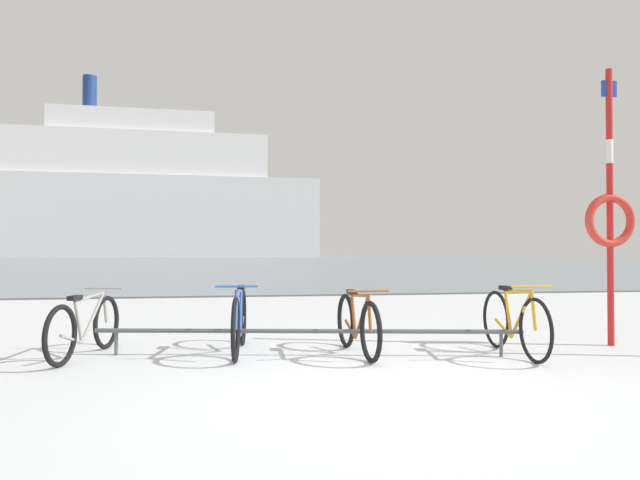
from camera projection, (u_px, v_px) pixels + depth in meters
ground at (245, 261)px, 57.92m from camera, size 80.00×132.00×0.08m
bike_rack at (307, 332)px, 6.35m from camera, size 4.80×0.90×0.31m
bicycle_0 at (85, 327)px, 6.28m from camera, size 0.54×1.68×0.75m
bicycle_1 at (239, 321)px, 6.52m from camera, size 0.46×1.79×0.82m
bicycle_2 at (357, 324)px, 6.43m from camera, size 0.46×1.63×0.77m
bicycle_3 at (514, 322)px, 6.40m from camera, size 0.46×1.67×0.82m
rescue_post at (610, 212)px, 7.06m from camera, size 0.68×0.10×3.49m
ferry_ship at (141, 197)px, 89.60m from camera, size 55.71×14.23×28.55m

